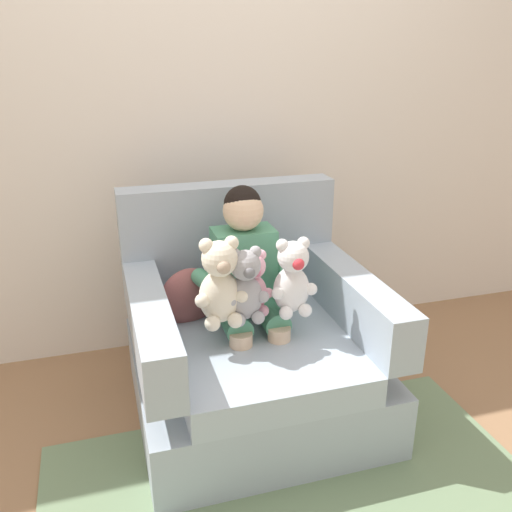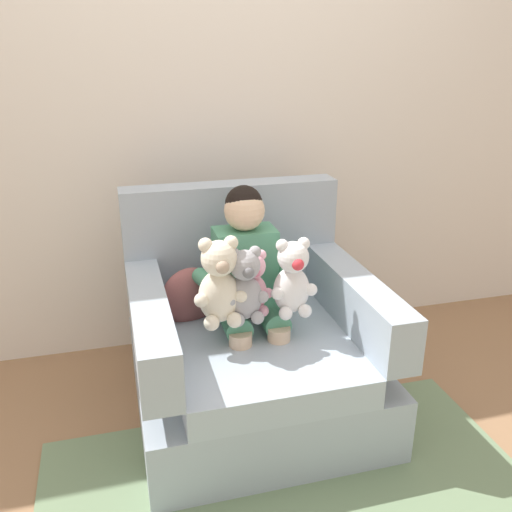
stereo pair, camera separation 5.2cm
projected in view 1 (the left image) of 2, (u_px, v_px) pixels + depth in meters
ground_plane at (254, 410)px, 2.46m from camera, size 8.00×8.00×0.00m
back_wall at (208, 93)px, 2.69m from camera, size 6.00×0.10×2.60m
armchair at (251, 347)px, 2.39m from camera, size 0.99×0.98×0.93m
seated_child at (247, 276)px, 2.31m from camera, size 0.45×0.39×0.82m
plush_grey at (245, 287)px, 2.11m from camera, size 0.18×0.15×0.30m
plush_pink at (252, 285)px, 2.17m from camera, size 0.16×0.13×0.27m
plush_white at (292, 279)px, 2.16m from camera, size 0.19×0.15×0.32m
plush_cream at (220, 284)px, 2.08m from camera, size 0.21×0.17×0.35m
throw_pillow at (189, 297)px, 2.37m from camera, size 0.28×0.17×0.26m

